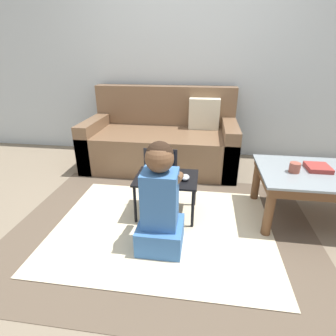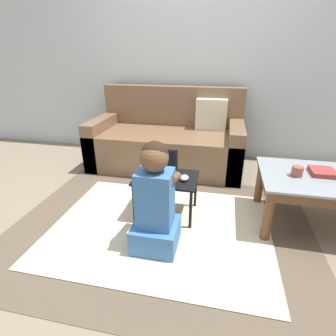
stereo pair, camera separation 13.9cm
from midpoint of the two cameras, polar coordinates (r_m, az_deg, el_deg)
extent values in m
plane|color=#7F705B|center=(2.25, 1.27, -10.94)|extent=(16.00, 16.00, 0.00)
cube|color=silver|center=(3.51, 7.12, 23.09)|extent=(9.00, 0.06, 2.50)
cube|color=brown|center=(2.14, 0.26, -12.88)|extent=(2.36, 1.78, 0.01)
cube|color=beige|center=(2.14, 0.26, -12.77)|extent=(1.70, 1.28, 0.00)
cube|color=brown|center=(3.19, 1.03, 4.29)|extent=(1.75, 0.92, 0.43)
cube|color=brown|center=(3.42, 2.29, 13.48)|extent=(1.75, 0.20, 0.48)
cube|color=brown|center=(3.41, -12.29, 6.17)|extent=(0.16, 0.92, 0.57)
cube|color=brown|center=(3.13, 15.54, 4.24)|extent=(0.16, 0.92, 0.57)
cube|color=beige|center=(3.22, 10.64, 11.38)|extent=(0.36, 0.14, 0.36)
cube|color=gray|center=(2.34, 33.01, -1.87)|extent=(0.98, 0.66, 0.02)
cube|color=brown|center=(2.36, 32.78, -2.84)|extent=(0.94, 0.63, 0.07)
cylinder|color=brown|center=(2.08, 22.77, -9.58)|extent=(0.07, 0.07, 0.41)
cylinder|color=brown|center=(2.55, 20.89, -2.90)|extent=(0.07, 0.07, 0.41)
cube|color=black|center=(2.14, 1.43, -2.21)|extent=(0.51, 0.38, 0.02)
cylinder|color=black|center=(2.14, -5.58, -7.79)|extent=(0.02, 0.02, 0.34)
cylinder|color=black|center=(2.06, 6.89, -9.18)|extent=(0.02, 0.02, 0.34)
cylinder|color=black|center=(2.41, -3.26, -3.80)|extent=(0.02, 0.02, 0.34)
cylinder|color=black|center=(2.34, 7.70, -4.86)|extent=(0.02, 0.02, 0.34)
cube|color=#232328|center=(2.16, -0.25, -1.47)|extent=(0.28, 0.19, 0.02)
cube|color=#28282D|center=(2.14, -0.35, -1.38)|extent=(0.23, 0.12, 0.00)
cube|color=#232328|center=(2.20, 0.27, 1.95)|extent=(0.28, 0.01, 0.18)
cube|color=black|center=(2.20, 0.25, 1.91)|extent=(0.24, 0.00, 0.15)
ellipsoid|color=#B2B7C1|center=(2.09, 5.47, -2.16)|extent=(0.07, 0.09, 0.04)
cube|color=#3D70B2|center=(1.92, -0.51, -14.38)|extent=(0.31, 0.31, 0.19)
cube|color=#3D70B2|center=(1.75, -0.55, -6.73)|extent=(0.23, 0.20, 0.40)
sphere|color=brown|center=(1.62, -0.59, 2.18)|extent=(0.18, 0.18, 0.18)
sphere|color=black|center=(1.63, -0.51, 2.87)|extent=(0.18, 0.18, 0.18)
cylinder|color=brown|center=(1.82, -3.16, -1.52)|extent=(0.06, 0.24, 0.13)
cylinder|color=brown|center=(1.78, 3.65, -2.15)|extent=(0.06, 0.24, 0.13)
cylinder|color=#994C3D|center=(2.22, 27.95, -0.65)|extent=(0.08, 0.08, 0.08)
cube|color=#99332D|center=(2.36, 32.09, -0.77)|extent=(0.17, 0.18, 0.04)
camera|label=1|loc=(0.07, -88.16, 0.81)|focal=28.00mm
camera|label=2|loc=(0.07, 91.84, -0.81)|focal=28.00mm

